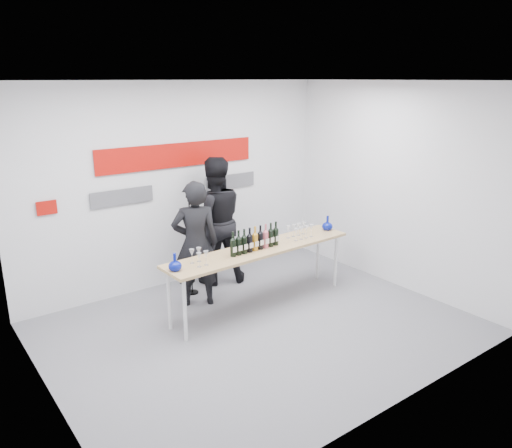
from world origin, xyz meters
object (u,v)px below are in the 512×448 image
object	(u,v)px
presenter_right	(214,221)
presenter_left	(196,244)
tasting_table	(260,252)
mic_stand	(191,264)

from	to	relation	value
presenter_right	presenter_left	bearing A→B (deg)	57.94
tasting_table	presenter_left	size ratio (longest dim) A/B	1.62
presenter_left	tasting_table	bearing A→B (deg)	163.59
presenter_right	tasting_table	bearing A→B (deg)	109.81
tasting_table	presenter_right	bearing A→B (deg)	89.33
tasting_table	presenter_right	xyz separation A→B (m)	(-0.03, 1.10, 0.19)
tasting_table	presenter_right	distance (m)	1.12
tasting_table	mic_stand	xyz separation A→B (m)	(-0.55, 0.92, -0.32)
presenter_left	mic_stand	world-z (taller)	presenter_left
tasting_table	presenter_left	distance (m)	0.89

